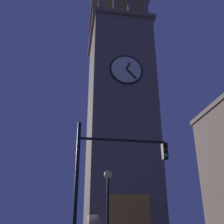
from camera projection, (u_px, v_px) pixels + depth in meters
The scene contains 3 objects.
clocktower at pixel (119, 120), 26.87m from camera, with size 6.65×7.98×29.18m.
traffic_signal_near at pixel (108, 170), 11.39m from camera, with size 4.10×0.41×5.94m.
street_lamp at pixel (108, 195), 14.15m from camera, with size 0.44×0.44×4.50m.
Camera 1 is at (0.97, 21.61, 1.52)m, focal length 42.85 mm.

